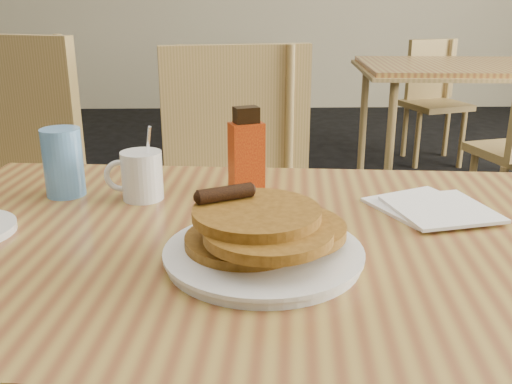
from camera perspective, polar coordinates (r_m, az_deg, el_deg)
main_table at (r=0.92m, az=-1.33°, el=-6.88°), size 1.24×0.90×0.75m
neighbor_table at (r=3.44m, az=21.12°, el=11.20°), size 1.33×0.94×0.75m
chair_main_far at (r=1.65m, az=-1.90°, el=0.52°), size 0.51×0.51×0.98m
chair_neighbor_far at (r=4.17m, az=17.28°, el=9.71°), size 0.47×0.48×0.82m
chair_wall_extra at (r=1.78m, az=-23.82°, el=0.87°), size 0.58×0.58×1.01m
pancake_plate at (r=0.81m, az=0.73°, el=-4.89°), size 0.28×0.28×0.10m
coffee_mug at (r=1.07m, az=-11.46°, el=1.72°), size 0.11×0.08×0.14m
syrup_bottle at (r=1.08m, az=-0.96°, el=3.91°), size 0.07×0.06×0.16m
napkin_stack at (r=1.05m, az=17.23°, el=-1.52°), size 0.22×0.23×0.01m
blue_tumbler at (r=1.12m, az=-18.72°, el=2.83°), size 0.09×0.09×0.13m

